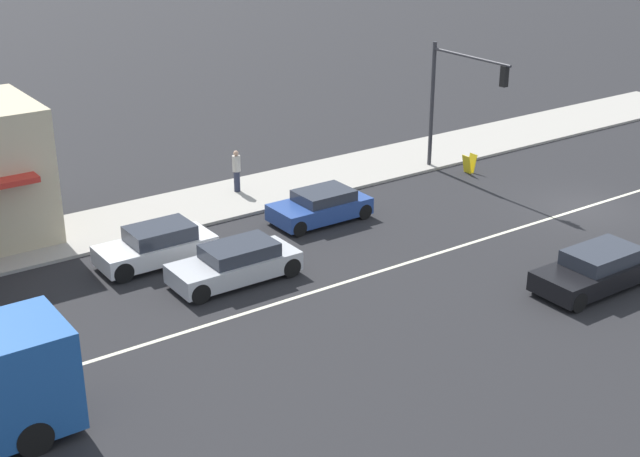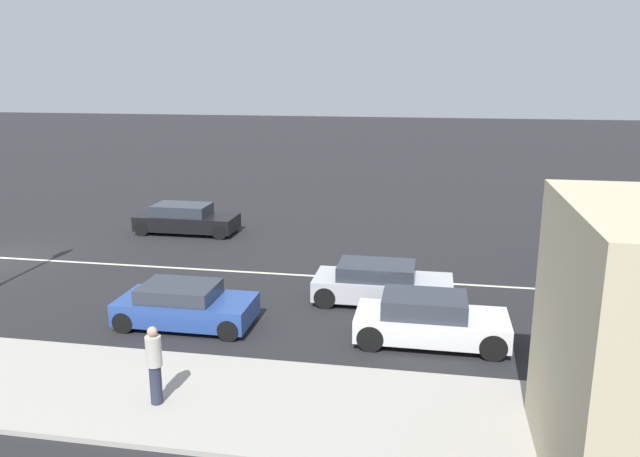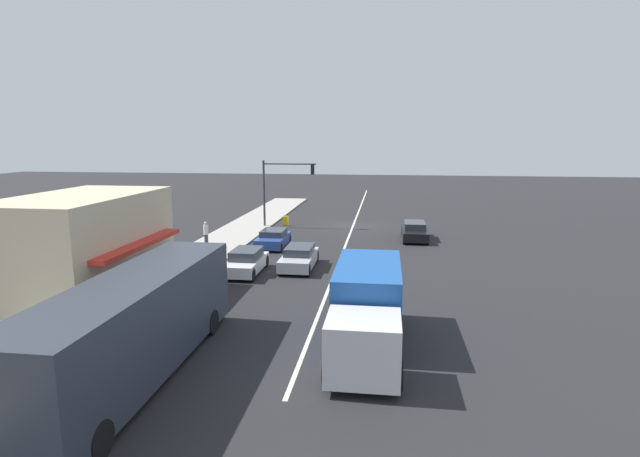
{
  "view_description": "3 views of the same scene",
  "coord_description": "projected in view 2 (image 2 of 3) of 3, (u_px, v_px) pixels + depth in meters",
  "views": [
    {
      "loc": [
        -21.38,
        28.03,
        12.92
      ],
      "look_at": [
        0.9,
        12.44,
        1.72
      ],
      "focal_mm": 50.0,
      "sensor_mm": 36.0,
      "label": 1
    },
    {
      "loc": [
        20.85,
        16.35,
        7.13
      ],
      "look_at": [
        0.98,
        12.76,
        2.02
      ],
      "focal_mm": 35.0,
      "sensor_mm": 36.0,
      "label": 2
    },
    {
      "loc": [
        -2.78,
        43.14,
        7.55
      ],
      "look_at": [
        1.37,
        11.86,
        1.83
      ],
      "focal_mm": 28.0,
      "sensor_mm": 36.0,
      "label": 3
    }
  ],
  "objects": [
    {
      "name": "ground_plane",
      "position": [
        475.0,
        285.0,
        21.36
      ],
      "size": [
        160.0,
        160.0,
        0.0
      ],
      "primitive_type": "plane",
      "color": "#232326"
    },
    {
      "name": "sidewalk_right",
      "position": [
        527.0,
        429.0,
        12.67
      ],
      "size": [
        4.0,
        73.0,
        0.12
      ],
      "primitive_type": "cube",
      "color": "#A8A399",
      "rests_on": "ground"
    },
    {
      "name": "lane_marking_center",
      "position": [
        5.0,
        258.0,
        24.46
      ],
      "size": [
        0.16,
        60.0,
        0.01
      ],
      "primitive_type": "cube",
      "color": "beige",
      "rests_on": "ground"
    },
    {
      "name": "pedestrian",
      "position": [
        154.0,
        363.0,
        13.33
      ],
      "size": [
        0.34,
        0.34,
        1.78
      ],
      "color": "#282D42",
      "rests_on": "sidewalk_right"
    },
    {
      "name": "coupe_blue",
      "position": [
        185.0,
        305.0,
        17.9
      ],
      "size": [
        1.88,
        3.86,
        1.21
      ],
      "color": "#284793",
      "rests_on": "ground"
    },
    {
      "name": "van_white",
      "position": [
        429.0,
        320.0,
        16.69
      ],
      "size": [
        1.78,
        4.04,
        1.35
      ],
      "color": "silver",
      "rests_on": "ground"
    },
    {
      "name": "sedan_silver",
      "position": [
        381.0,
        284.0,
        19.63
      ],
      "size": [
        1.81,
        4.32,
        1.28
      ],
      "color": "#B7BABF",
      "rests_on": "ground"
    },
    {
      "name": "suv_black",
      "position": [
        186.0,
        219.0,
        28.13
      ],
      "size": [
        1.84,
        4.49,
        1.31
      ],
      "color": "black",
      "rests_on": "ground"
    }
  ]
}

